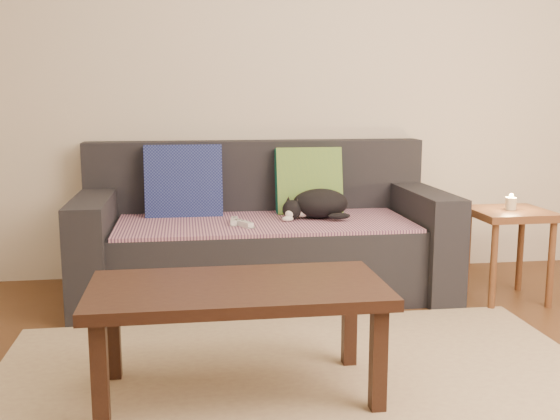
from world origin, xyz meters
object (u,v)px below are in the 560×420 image
(wii_remote_a, at_px, (244,224))
(wii_remote_b, at_px, (234,221))
(side_table, at_px, (509,226))
(sofa, at_px, (262,240))
(cat, at_px, (318,204))
(coffee_table, at_px, (238,299))

(wii_remote_a, height_order, wii_remote_b, same)
(wii_remote_b, distance_m, side_table, 1.54)
(sofa, relative_size, cat, 4.72)
(sofa, bearing_deg, side_table, -15.38)
(wii_remote_b, relative_size, coffee_table, 0.13)
(cat, relative_size, side_table, 0.86)
(sofa, relative_size, wii_remote_b, 14.00)
(wii_remote_a, bearing_deg, coffee_table, 147.72)
(cat, distance_m, wii_remote_b, 0.51)
(wii_remote_b, height_order, coffee_table, wii_remote_b)
(sofa, bearing_deg, wii_remote_a, -118.88)
(wii_remote_a, bearing_deg, cat, -93.54)
(cat, bearing_deg, side_table, 6.19)
(sofa, bearing_deg, coffee_table, -100.60)
(wii_remote_b, xyz_separation_m, coffee_table, (-0.08, -1.21, -0.07))
(side_table, bearing_deg, sofa, 164.62)
(cat, xyz_separation_m, coffee_table, (-0.57, -1.32, -0.13))
(cat, bearing_deg, sofa, -165.73)
(sofa, relative_size, side_table, 4.05)
(sofa, distance_m, wii_remote_a, 0.31)
(wii_remote_a, relative_size, side_table, 0.29)
(wii_remote_b, bearing_deg, cat, -71.63)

